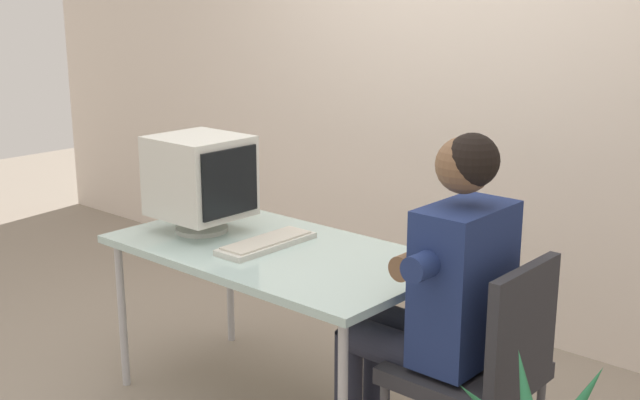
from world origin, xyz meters
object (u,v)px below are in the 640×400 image
at_px(keyboard, 267,243).
at_px(person_seated, 436,295).
at_px(crt_monitor, 200,177).
at_px(office_chair, 482,363).
at_px(desk, 274,259).

relative_size(keyboard, person_seated, 0.36).
bearing_deg(crt_monitor, keyboard, 5.10).
bearing_deg(office_chair, person_seated, -180.00).
height_order(office_chair, person_seated, person_seated).
distance_m(crt_monitor, keyboard, 0.44).
bearing_deg(desk, office_chair, 0.85).
bearing_deg(keyboard, person_seated, 1.54).
xyz_separation_m(crt_monitor, keyboard, (0.37, 0.03, -0.23)).
height_order(desk, person_seated, person_seated).
xyz_separation_m(crt_monitor, office_chair, (1.40, 0.06, -0.46)).
relative_size(desk, office_chair, 1.59).
relative_size(office_chair, person_seated, 0.68).
bearing_deg(crt_monitor, person_seated, 2.65).
height_order(desk, office_chair, office_chair).
bearing_deg(keyboard, crt_monitor, -174.90).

